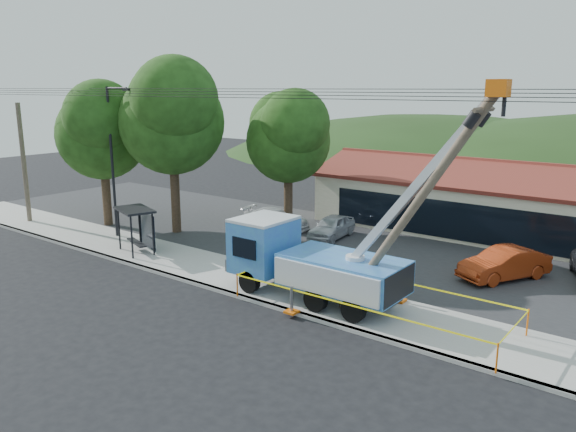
{
  "coord_description": "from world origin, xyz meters",
  "views": [
    {
      "loc": [
        14.32,
        -14.89,
        8.93
      ],
      "look_at": [
        -0.9,
        5.0,
        3.19
      ],
      "focal_mm": 35.0,
      "sensor_mm": 36.0,
      "label": 1
    }
  ],
  "objects_px": {
    "bus_shelter": "(138,220)",
    "car_red": "(503,281)",
    "leaning_pole": "(419,201)",
    "car_white": "(276,230)",
    "utility_truck": "(310,259)",
    "car_silver": "(331,239)"
  },
  "relations": [
    {
      "from": "car_silver",
      "to": "car_red",
      "type": "height_order",
      "value": "car_red"
    },
    {
      "from": "utility_truck",
      "to": "car_white",
      "type": "height_order",
      "value": "utility_truck"
    },
    {
      "from": "leaning_pole",
      "to": "car_white",
      "type": "bearing_deg",
      "value": 147.04
    },
    {
      "from": "car_white",
      "to": "leaning_pole",
      "type": "bearing_deg",
      "value": -131.77
    },
    {
      "from": "utility_truck",
      "to": "bus_shelter",
      "type": "relative_size",
      "value": 3.97
    },
    {
      "from": "bus_shelter",
      "to": "leaning_pole",
      "type": "bearing_deg",
      "value": 18.49
    },
    {
      "from": "utility_truck",
      "to": "car_red",
      "type": "relative_size",
      "value": 2.53
    },
    {
      "from": "bus_shelter",
      "to": "car_silver",
      "type": "relative_size",
      "value": 0.72
    },
    {
      "from": "car_silver",
      "to": "bus_shelter",
      "type": "bearing_deg",
      "value": -133.14
    },
    {
      "from": "leaning_pole",
      "to": "bus_shelter",
      "type": "relative_size",
      "value": 3.11
    },
    {
      "from": "leaning_pole",
      "to": "bus_shelter",
      "type": "distance_m",
      "value": 16.51
    },
    {
      "from": "car_red",
      "to": "car_white",
      "type": "relative_size",
      "value": 1.01
    },
    {
      "from": "car_red",
      "to": "car_white",
      "type": "bearing_deg",
      "value": -154.99
    },
    {
      "from": "utility_truck",
      "to": "car_silver",
      "type": "height_order",
      "value": "utility_truck"
    },
    {
      "from": "bus_shelter",
      "to": "car_red",
      "type": "distance_m",
      "value": 18.96
    },
    {
      "from": "bus_shelter",
      "to": "car_red",
      "type": "xyz_separation_m",
      "value": [
        17.24,
        7.65,
        -1.92
      ]
    },
    {
      "from": "car_silver",
      "to": "leaning_pole",
      "type": "bearing_deg",
      "value": -49.81
    },
    {
      "from": "bus_shelter",
      "to": "car_white",
      "type": "distance_m",
      "value": 9.31
    },
    {
      "from": "utility_truck",
      "to": "bus_shelter",
      "type": "height_order",
      "value": "utility_truck"
    },
    {
      "from": "bus_shelter",
      "to": "car_red",
      "type": "bearing_deg",
      "value": 42.72
    },
    {
      "from": "car_silver",
      "to": "car_red",
      "type": "distance_m",
      "value": 10.61
    },
    {
      "from": "leaning_pole",
      "to": "car_red",
      "type": "relative_size",
      "value": 1.98
    }
  ]
}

